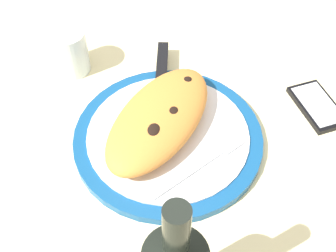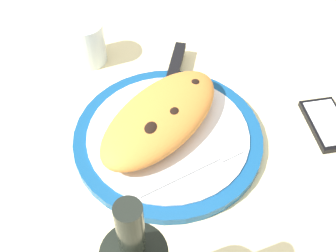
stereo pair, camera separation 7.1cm
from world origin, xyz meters
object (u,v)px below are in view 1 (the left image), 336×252
object	(u,v)px
calzone	(160,118)
fork	(207,161)
plate	(168,138)
knife	(161,75)
water_glass	(70,54)
smartphone	(317,106)

from	to	relation	value
calzone	fork	world-z (taller)	calzone
plate	knife	xyz separation A→B (cm)	(9.76, 9.19, 1.45)
plate	fork	world-z (taller)	fork
plate	fork	xyz separation A→B (cm)	(-0.70, -8.17, 1.15)
fork	water_glass	size ratio (longest dim) A/B	2.07
plate	smartphone	xyz separation A→B (cm)	(22.08, -16.19, -0.32)
calzone	fork	size ratio (longest dim) A/B	1.50
smartphone	knife	bearing A→B (deg)	115.90
calzone	smartphone	size ratio (longest dim) A/B	2.11
water_glass	calzone	bearing A→B (deg)	-95.97
plate	fork	bearing A→B (deg)	-94.92
calzone	water_glass	xyz separation A→B (cm)	(2.44, 23.36, -0.60)
fork	knife	bearing A→B (deg)	58.92
plate	smartphone	bearing A→B (deg)	-36.25
fork	water_glass	bearing A→B (deg)	84.29
calzone	water_glass	bearing A→B (deg)	84.03
calzone	fork	distance (cm)	10.31
plate	calzone	xyz separation A→B (cm)	(0.19, 1.82, 3.54)
plate	water_glass	bearing A→B (deg)	84.04
calzone	knife	world-z (taller)	calzone
plate	water_glass	size ratio (longest dim) A/B	3.62
calzone	fork	bearing A→B (deg)	-95.10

